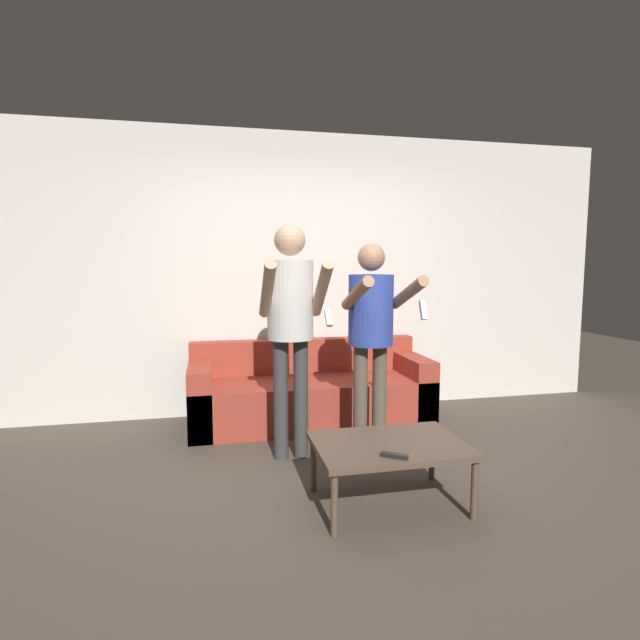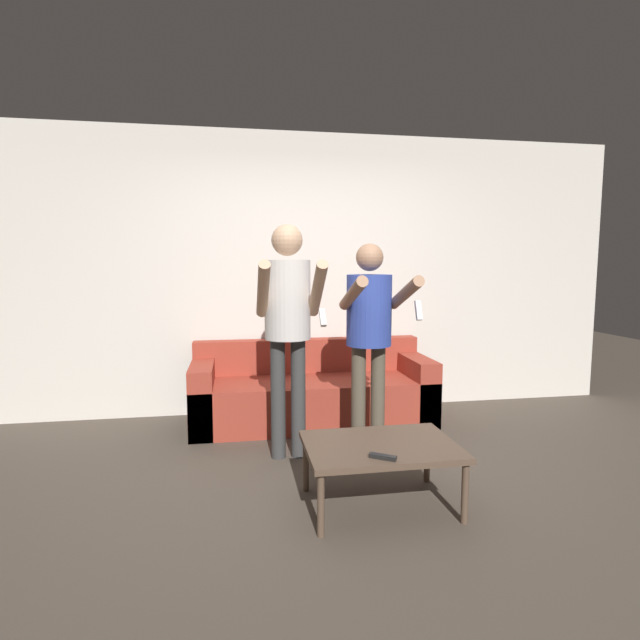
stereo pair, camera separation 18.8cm
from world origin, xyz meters
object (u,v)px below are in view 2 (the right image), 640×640
object	(u,v)px
coffee_table	(380,450)
person_standing_left	(288,313)
remote_on_table	(383,457)
couch	(312,394)
person_standing_right	(370,323)

from	to	relation	value
coffee_table	person_standing_left	bearing A→B (deg)	118.30
coffee_table	remote_on_table	distance (m)	0.24
coffee_table	remote_on_table	bearing A→B (deg)	-103.60
coffee_table	couch	bearing A→B (deg)	95.10
couch	person_standing_left	size ratio (longest dim) A/B	1.25
person_standing_right	coffee_table	size ratio (longest dim) A/B	1.78
couch	remote_on_table	bearing A→B (deg)	-87.18
person_standing_right	remote_on_table	size ratio (longest dim) A/B	11.08
person_standing_left	coffee_table	world-z (taller)	person_standing_left
person_standing_right	coffee_table	world-z (taller)	person_standing_right
person_standing_right	remote_on_table	xyz separation A→B (m)	(-0.21, -1.07, -0.61)
remote_on_table	person_standing_right	bearing A→B (deg)	78.69
coffee_table	remote_on_table	size ratio (longest dim) A/B	6.21
couch	remote_on_table	distance (m)	1.91
person_standing_left	remote_on_table	world-z (taller)	person_standing_left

